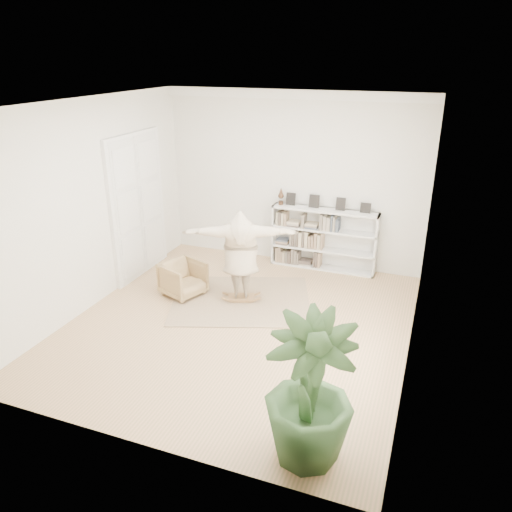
{
  "coord_description": "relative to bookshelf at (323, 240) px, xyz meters",
  "views": [
    {
      "loc": [
        2.86,
        -6.81,
        4.28
      ],
      "look_at": [
        0.15,
        0.4,
        1.11
      ],
      "focal_mm": 35.0,
      "sensor_mm": 36.0,
      "label": 1
    }
  ],
  "objects": [
    {
      "name": "doors",
      "position": [
        -3.45,
        -1.52,
        0.76
      ],
      "size": [
        0.09,
        1.78,
        2.92
      ],
      "color": "white",
      "rests_on": "floor"
    },
    {
      "name": "bookshelf",
      "position": [
        0.0,
        0.0,
        0.0
      ],
      "size": [
        2.2,
        0.35,
        1.64
      ],
      "color": "silver",
      "rests_on": "floor"
    },
    {
      "name": "floor",
      "position": [
        -0.74,
        -2.82,
        -0.64
      ],
      "size": [
        6.0,
        6.0,
        0.0
      ],
      "primitive_type": "plane",
      "color": "#9F8352",
      "rests_on": "ground"
    },
    {
      "name": "room_shell",
      "position": [
        -0.74,
        0.12,
        2.87
      ],
      "size": [
        6.0,
        6.0,
        6.0
      ],
      "color": "silver",
      "rests_on": "floor"
    },
    {
      "name": "rocker_board",
      "position": [
        -1.04,
        -2.02,
        -0.57
      ],
      "size": [
        0.56,
        0.44,
        0.1
      ],
      "rotation": [
        0.0,
        0.0,
        0.34
      ],
      "color": "olive",
      "rests_on": "rug"
    },
    {
      "name": "rug",
      "position": [
        -1.04,
        -2.02,
        -0.63
      ],
      "size": [
        3.02,
        2.72,
        0.02
      ],
      "primitive_type": "cube",
      "rotation": [
        0.0,
        0.0,
        0.34
      ],
      "color": "tan",
      "rests_on": "floor"
    },
    {
      "name": "armchair",
      "position": [
        -2.15,
        -2.16,
        -0.31
      ],
      "size": [
        0.92,
        0.91,
        0.65
      ],
      "primitive_type": "imported",
      "rotation": [
        0.0,
        0.0,
        1.19
      ],
      "color": "#A58157",
      "rests_on": "floor"
    },
    {
      "name": "person",
      "position": [
        -1.04,
        -2.02,
        0.31
      ],
      "size": [
        2.1,
        1.19,
        1.65
      ],
      "primitive_type": "imported",
      "rotation": [
        0.0,
        0.0,
        3.48
      ],
      "color": "#BCA98D",
      "rests_on": "rocker_board"
    },
    {
      "name": "houseplant",
      "position": [
        1.1,
        -5.29,
        0.25
      ],
      "size": [
        1.18,
        1.18,
        1.77
      ],
      "primitive_type": "imported",
      "rotation": [
        0.0,
        0.0,
        0.21
      ],
      "color": "#2E4E27",
      "rests_on": "floor"
    }
  ]
}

